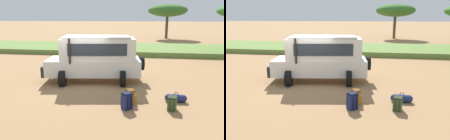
{
  "view_description": "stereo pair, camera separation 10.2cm",
  "coord_description": "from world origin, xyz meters",
  "views": [
    {
      "loc": [
        3.12,
        -10.63,
        3.42
      ],
      "look_at": [
        1.62,
        -0.84,
        1.0
      ],
      "focal_mm": 35.0,
      "sensor_mm": 36.0,
      "label": 1
    },
    {
      "loc": [
        3.22,
        -10.62,
        3.42
      ],
      "look_at": [
        1.62,
        -0.84,
        1.0
      ],
      "focal_mm": 35.0,
      "sensor_mm": 36.0,
      "label": 2
    }
  ],
  "objects": [
    {
      "name": "ground_plane",
      "position": [
        0.0,
        0.0,
        0.0
      ],
      "size": [
        320.0,
        320.0,
        0.0
      ],
      "primitive_type": "plane",
      "color": "#9E754C"
    },
    {
      "name": "grass_bank",
      "position": [
        0.0,
        11.72,
        0.22
      ],
      "size": [
        120.0,
        7.0,
        0.44
      ],
      "color": "olive",
      "rests_on": "ground_plane"
    },
    {
      "name": "safari_vehicle",
      "position": [
        0.51,
        0.63,
        1.29
      ],
      "size": [
        5.47,
        3.21,
        2.44
      ],
      "color": "silver",
      "rests_on": "ground_plane"
    },
    {
      "name": "backpack_beside_front_wheel",
      "position": [
        2.61,
        -2.32,
        0.28
      ],
      "size": [
        0.45,
        0.43,
        0.59
      ],
      "color": "#B26619",
      "rests_on": "ground_plane"
    },
    {
      "name": "backpack_cluster_center",
      "position": [
        2.5,
        -2.88,
        0.32
      ],
      "size": [
        0.48,
        0.48,
        0.65
      ],
      "color": "navy",
      "rests_on": "ground_plane"
    },
    {
      "name": "backpack_near_rear_wheel",
      "position": [
        4.19,
        -2.73,
        0.26
      ],
      "size": [
        0.38,
        0.47,
        0.54
      ],
      "color": "#42562D",
      "rests_on": "ground_plane"
    },
    {
      "name": "duffel_bag_low_black_case",
      "position": [
        4.44,
        -1.88,
        0.16
      ],
      "size": [
        0.9,
        0.33,
        0.42
      ],
      "color": "navy",
      "rests_on": "ground_plane"
    },
    {
      "name": "acacia_tree_far_left",
      "position": [
        6.41,
        25.9,
        4.37
      ],
      "size": [
        6.12,
        5.32,
        5.38
      ],
      "color": "brown",
      "rests_on": "ground_plane"
    }
  ]
}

